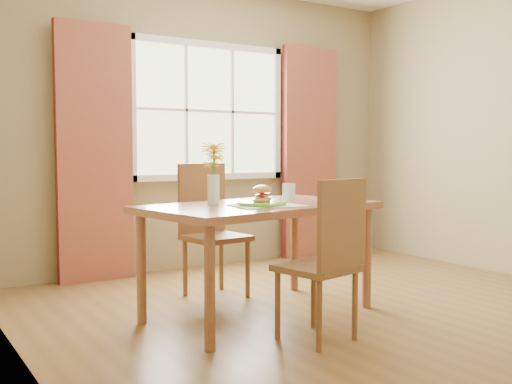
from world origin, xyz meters
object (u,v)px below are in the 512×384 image
object	(u,v)px
chair_near	(327,253)
water_glass	(289,194)
chair_far	(209,223)
croissant_sandwich	(262,194)
flower_vase	(213,166)
dining_table	(260,215)

from	to	relation	value
chair_near	water_glass	size ratio (longest dim) A/B	7.18
water_glass	chair_far	bearing A→B (deg)	106.62
chair_far	water_glass	distance (m)	0.82
croissant_sandwich	water_glass	size ratio (longest dim) A/B	1.42
croissant_sandwich	flower_vase	xyz separation A→B (m)	(-0.22, 0.26, 0.18)
chair_far	chair_near	bearing A→B (deg)	-95.53
dining_table	chair_near	world-z (taller)	chair_near
chair_near	chair_far	bearing A→B (deg)	79.97
croissant_sandwich	flower_vase	distance (m)	0.39
chair_near	dining_table	bearing A→B (deg)	80.22
dining_table	water_glass	world-z (taller)	water_glass
chair_far	water_glass	world-z (taller)	chair_far
dining_table	flower_vase	xyz separation A→B (m)	(-0.29, 0.12, 0.34)
chair_far	flower_vase	world-z (taller)	flower_vase
chair_near	flower_vase	distance (m)	1.01
flower_vase	chair_near	bearing A→B (deg)	-69.59
water_glass	flower_vase	distance (m)	0.56
chair_near	flower_vase	world-z (taller)	flower_vase
water_glass	dining_table	bearing A→B (deg)	169.75
water_glass	flower_vase	xyz separation A→B (m)	(-0.50, 0.16, 0.19)
dining_table	chair_near	distance (m)	0.72
dining_table	croissant_sandwich	world-z (taller)	croissant_sandwich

